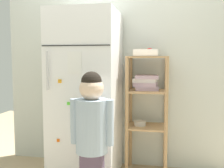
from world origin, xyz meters
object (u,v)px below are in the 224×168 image
pantry_shelf_unit (147,97)px  fruit_bin (147,53)px  refrigerator (87,95)px  child_standing (92,125)px

pantry_shelf_unit → fruit_bin: 0.46m
refrigerator → pantry_shelf_unit: refrigerator is taller
refrigerator → fruit_bin: refrigerator is taller
refrigerator → fruit_bin: (0.60, 0.17, 0.43)m
fruit_bin → refrigerator: bearing=-164.2°
child_standing → pantry_shelf_unit: (0.40, 0.73, 0.14)m
refrigerator → pantry_shelf_unit: (0.60, 0.16, -0.03)m
pantry_shelf_unit → fruit_bin: bearing=109.8°
refrigerator → child_standing: refrigerator is taller
child_standing → refrigerator: bearing=110.2°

